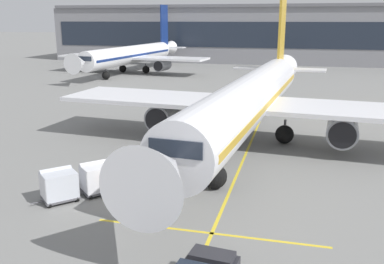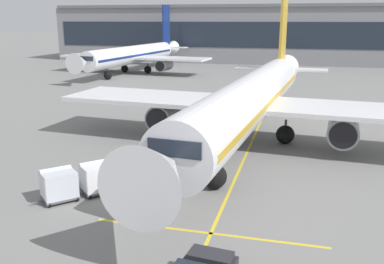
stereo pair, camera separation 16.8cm
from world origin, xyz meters
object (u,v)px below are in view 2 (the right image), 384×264
Objects in this scene: belt_loader at (161,166)px; ground_crew_by_loader at (164,167)px; safety_cone_engine_keepout at (161,150)px; safety_cone_wingtip at (180,135)px; baggage_cart_lead at (98,177)px; safety_cone_nose_mark at (175,137)px; distant_airplane at (134,55)px; baggage_cart_second at (59,184)px; ground_crew_by_carts at (106,181)px; parked_airplane at (251,99)px.

belt_loader is 0.76m from ground_crew_by_loader.
safety_cone_engine_keepout is 4.96m from safety_cone_wingtip.
safety_cone_nose_mark is (1.27, 12.31, -0.61)m from baggage_cart_lead.
safety_cone_engine_keepout is 0.02× the size of distant_airplane.
safety_cone_engine_keepout is 1.14× the size of safety_cone_wingtip.
safety_cone_nose_mark is at bearing -63.96° from distant_airplane.
baggage_cart_lead is 1.00× the size of baggage_cart_second.
baggage_cart_second is 1.46× the size of ground_crew_by_loader.
ground_crew_by_carts is 2.20× the size of safety_cone_nose_mark.
safety_cone_engine_keepout is at bearing -142.92° from parked_airplane.
ground_crew_by_carts is at bearing -119.15° from belt_loader.
baggage_cart_lead is 13.45m from safety_cone_wingtip.
ground_crew_by_carts is 61.95m from distant_airplane.
belt_loader is (-4.79, -9.95, -3.10)m from parked_airplane.
parked_airplane is 7.49m from safety_cone_nose_mark.
distant_airplane is (-24.20, 54.71, 2.59)m from ground_crew_by_loader.
baggage_cart_second is 14.31m from safety_cone_nose_mark.
distant_airplane is (-22.06, 45.16, 3.20)m from safety_cone_nose_mark.
baggage_cart_lead is at bearing -98.68° from safety_cone_engine_keepout.
baggage_cart_lead is 4.00× the size of safety_cone_wingtip.
safety_cone_wingtip is at bearing 78.25° from baggage_cart_second.
safety_cone_nose_mark is at bearing -98.93° from safety_cone_wingtip.
safety_cone_engine_keepout is at bearing -89.86° from safety_cone_nose_mark.
distant_airplane reaches higher than baggage_cart_second.
belt_loader is 7.58× the size of safety_cone_wingtip.
distant_airplane is at bearing 109.89° from baggage_cart_lead.
safety_cone_wingtip is (0.15, 4.95, -0.04)m from safety_cone_engine_keepout.
baggage_cart_second is 62.21m from distant_airplane.
baggage_cart_second is 6.76m from ground_crew_by_loader.
baggage_cart_lead is at bearing -141.08° from ground_crew_by_loader.
ground_crew_by_loader is at bearing -66.14° from distant_airplane.
parked_airplane is 9.08× the size of belt_loader.
belt_loader is 59.16m from distant_airplane.
belt_loader is at bearing 47.11° from baggage_cart_second.
parked_airplane reaches higher than safety_cone_nose_mark.
baggage_cart_lead is 4.39m from ground_crew_by_loader.
ground_crew_by_loader is (3.41, 2.76, -0.00)m from baggage_cart_lead.
baggage_cart_lead is 2.38m from baggage_cart_second.
safety_cone_nose_mark is at bearing 100.99° from belt_loader.
ground_crew_by_loader is (5.10, 4.43, -0.00)m from baggage_cart_second.
distant_airplane reaches higher than safety_cone_wingtip.
safety_cone_nose_mark is 0.02× the size of distant_airplane.
parked_airplane is 7.32m from safety_cone_wingtip.
ground_crew_by_loader is 0.04× the size of distant_airplane.
ground_crew_by_carts is (-6.97, -13.85, -2.92)m from parked_airplane.
belt_loader reaches higher than baggage_cart_lead.
ground_crew_by_carts is at bearing -91.97° from safety_cone_nose_mark.
belt_loader is at bearing -66.25° from distant_airplane.
distant_airplane is (-22.23, 44.11, 3.28)m from safety_cone_wingtip.
parked_airplane is 8.91m from safety_cone_engine_keepout.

